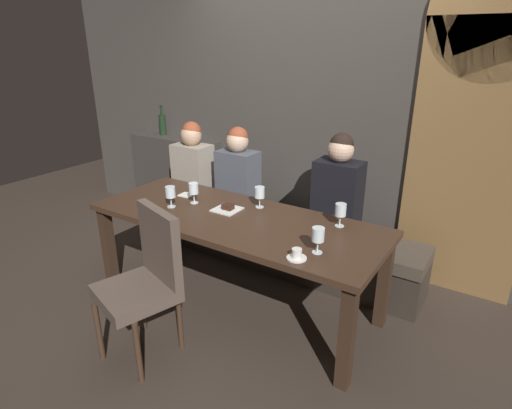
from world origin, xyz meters
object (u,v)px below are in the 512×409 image
wine_glass_end_left (341,211)px  diner_far_end (338,188)px  banquette_bench (281,243)px  wine_glass_far_right (318,235)px  wine_glass_near_left (170,193)px  dining_table (235,227)px  espresso_cup (297,255)px  chair_near_side (146,275)px  diner_bearded (238,172)px  wine_glass_near_right (194,189)px  wine_bottle_dark_red (162,124)px  wine_glass_far_left (260,193)px  dessert_plate (227,208)px  diner_redhead (193,164)px

wine_glass_end_left → diner_far_end: bearing=114.7°
banquette_bench → wine_glass_far_right: bearing=-49.9°
wine_glass_near_left → diner_far_end: bearing=38.4°
dining_table → espresso_cup: bearing=-25.1°
chair_near_side → diner_bearded: bearing=102.2°
dining_table → wine_glass_near_right: size_ratio=13.41×
wine_bottle_dark_red → wine_glass_far_left: wine_bottle_dark_red is taller
diner_bearded → dessert_plate: 0.75m
dining_table → wine_glass_end_left: size_ratio=13.41×
wine_bottle_dark_red → wine_glass_far_left: (1.80, -0.81, -0.22)m
wine_glass_far_left → wine_glass_near_right: bearing=-156.9°
diner_redhead → wine_glass_end_left: 1.74m
dessert_plate → dining_table: bearing=-30.7°
dining_table → diner_far_end: bearing=54.5°
diner_redhead → wine_glass_far_right: bearing=-26.4°
chair_near_side → wine_glass_near_right: 0.87m
espresso_cup → wine_glass_far_right: bearing=63.1°
diner_bearded → wine_glass_near_right: 0.67m
dining_table → espresso_cup: size_ratio=18.33×
banquette_bench → chair_near_side: size_ratio=2.55×
espresso_cup → banquette_bench: bearing=123.6°
dining_table → chair_near_side: chair_near_side is taller
diner_far_end → diner_redhead: bearing=-179.1°
wine_glass_near_left → diner_redhead: bearing=120.5°
dining_table → wine_glass_near_right: (-0.43, 0.05, 0.20)m
diner_far_end → espresso_cup: size_ratio=6.97×
wine_bottle_dark_red → wine_glass_end_left: (2.45, -0.81, -0.22)m
wine_glass_near_right → wine_glass_far_right: (1.17, -0.23, 0.00)m
wine_glass_end_left → wine_glass_far_right: same height
wine_bottle_dark_red → espresso_cup: wine_bottle_dark_red is taller
banquette_bench → wine_glass_end_left: wine_glass_end_left is taller
wine_glass_near_left → dessert_plate: (0.40, 0.18, -0.10)m
wine_glass_end_left → wine_glass_near_right: bearing=-169.6°
wine_glass_end_left → wine_glass_near_right: (-1.13, -0.21, 0.00)m
dining_table → wine_glass_end_left: wine_glass_end_left is taller
diner_far_end → espresso_cup: 1.04m
wine_bottle_dark_red → dessert_plate: bearing=-31.5°
diner_far_end → wine_bottle_dark_red: 2.29m
dining_table → wine_glass_end_left: 0.78m
wine_glass_end_left → espresso_cup: bearing=-93.0°
diner_far_end → wine_glass_end_left: diner_far_end is taller
diner_far_end → diner_bearded: bearing=178.8°
diner_redhead → wine_glass_far_right: size_ratio=4.76×
wine_glass_end_left → espresso_cup: size_ratio=1.37×
wine_bottle_dark_red → dining_table: bearing=-31.4°
wine_bottle_dark_red → wine_glass_near_left: 1.71m
wine_glass_near_left → banquette_bench: bearing=57.3°
wine_glass_end_left → wine_glass_far_left: 0.65m
espresso_cup → wine_glass_near_left: bearing=170.2°
dessert_plate → wine_glass_far_left: bearing=47.2°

